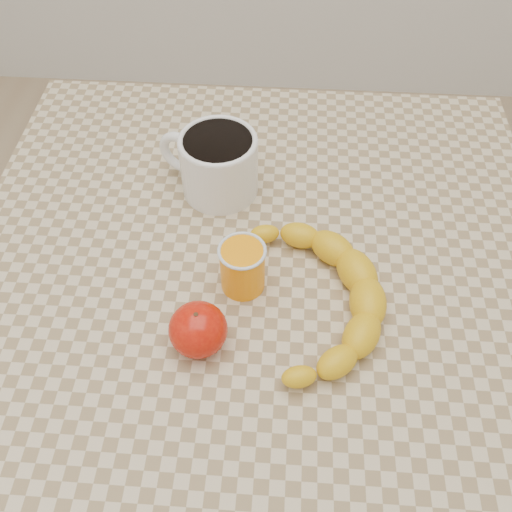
# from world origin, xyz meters

# --- Properties ---
(ground) EXTENTS (3.00, 3.00, 0.00)m
(ground) POSITION_xyz_m (0.00, 0.00, 0.00)
(ground) COLOR tan
(ground) RESTS_ON ground
(table) EXTENTS (0.80, 0.80, 0.75)m
(table) POSITION_xyz_m (0.00, 0.00, 0.66)
(table) COLOR #C5B28B
(table) RESTS_ON ground
(coffee_mug) EXTENTS (0.17, 0.15, 0.10)m
(coffee_mug) POSITION_xyz_m (-0.07, 0.14, 0.80)
(coffee_mug) COLOR white
(coffee_mug) RESTS_ON table
(orange_juice_glass) EXTENTS (0.06, 0.06, 0.07)m
(orange_juice_glass) POSITION_xyz_m (-0.01, -0.03, 0.79)
(orange_juice_glass) COLOR orange
(orange_juice_glass) RESTS_ON table
(apple) EXTENTS (0.07, 0.07, 0.06)m
(apple) POSITION_xyz_m (-0.06, -0.12, 0.78)
(apple) COLOR #A50C05
(apple) RESTS_ON table
(banana) EXTENTS (0.24, 0.31, 0.05)m
(banana) POSITION_xyz_m (0.08, -0.06, 0.77)
(banana) COLOR yellow
(banana) RESTS_ON table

